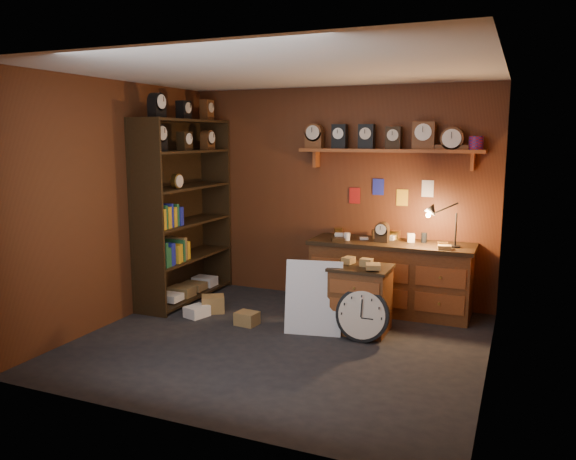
{
  "coord_description": "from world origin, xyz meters",
  "views": [
    {
      "loc": [
        2.21,
        -5.03,
        2.08
      ],
      "look_at": [
        -0.06,
        0.35,
        1.11
      ],
      "focal_mm": 35.0,
      "sensor_mm": 36.0,
      "label": 1
    }
  ],
  "objects_px": {
    "workbench": "(390,273)",
    "low_cabinet": "(360,296)",
    "big_round_clock": "(362,315)",
    "shelving_unit": "(182,203)"
  },
  "relations": [
    {
      "from": "workbench",
      "to": "low_cabinet",
      "type": "bearing_deg",
      "value": -99.46
    },
    {
      "from": "low_cabinet",
      "to": "big_round_clock",
      "type": "bearing_deg",
      "value": -70.18
    },
    {
      "from": "low_cabinet",
      "to": "big_round_clock",
      "type": "distance_m",
      "value": 0.31
    },
    {
      "from": "workbench",
      "to": "low_cabinet",
      "type": "height_order",
      "value": "workbench"
    },
    {
      "from": "workbench",
      "to": "shelving_unit",
      "type": "bearing_deg",
      "value": -169.19
    },
    {
      "from": "shelving_unit",
      "to": "low_cabinet",
      "type": "bearing_deg",
      "value": -7.71
    },
    {
      "from": "big_round_clock",
      "to": "workbench",
      "type": "bearing_deg",
      "value": 87.95
    },
    {
      "from": "shelving_unit",
      "to": "big_round_clock",
      "type": "bearing_deg",
      "value": -13.36
    },
    {
      "from": "shelving_unit",
      "to": "low_cabinet",
      "type": "xyz_separation_m",
      "value": [
        2.45,
        -0.33,
        -0.86
      ]
    },
    {
      "from": "low_cabinet",
      "to": "big_round_clock",
      "type": "height_order",
      "value": "low_cabinet"
    }
  ]
}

